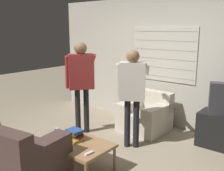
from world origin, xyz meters
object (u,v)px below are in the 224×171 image
at_px(couch_blue, 0,154).
at_px(soda_can, 57,132).
at_px(coffee_table, 77,145).
at_px(spare_remote, 89,153).
at_px(armchair_beige, 146,115).
at_px(book_stack, 74,135).
at_px(person_right_standing, 132,87).
at_px(person_left_standing, 81,76).

distance_m(couch_blue, soda_can, 0.81).
relative_size(coffee_table, spare_remote, 7.16).
bearing_deg(armchair_beige, soda_can, 80.13).
xyz_separation_m(book_stack, soda_can, (-0.30, -0.07, -0.01)).
distance_m(coffee_table, spare_remote, 0.39).
relative_size(person_right_standing, spare_remote, 12.09).
height_order(couch_blue, person_right_standing, person_right_standing).
height_order(armchair_beige, person_left_standing, person_left_standing).
distance_m(couch_blue, person_right_standing, 2.14).
relative_size(couch_blue, book_stack, 6.71).
bearing_deg(spare_remote, person_left_standing, 144.58).
height_order(armchair_beige, book_stack, armchair_beige).
distance_m(coffee_table, soda_can, 0.40).
xyz_separation_m(coffee_table, spare_remote, (0.36, -0.14, 0.05)).
xyz_separation_m(soda_can, spare_remote, (0.75, -0.11, -0.05)).
height_order(coffee_table, soda_can, soda_can).
height_order(book_stack, spare_remote, book_stack).
bearing_deg(person_left_standing, coffee_table, -101.15).
xyz_separation_m(person_right_standing, book_stack, (-0.29, -1.02, -0.56)).
bearing_deg(couch_blue, armchair_beige, 68.25).
relative_size(person_right_standing, soda_can, 12.84).
bearing_deg(spare_remote, book_stack, 164.85).
xyz_separation_m(coffee_table, person_left_standing, (-0.88, 0.98, 0.74)).
height_order(book_stack, soda_can, book_stack).
distance_m(book_stack, soda_can, 0.30).
distance_m(person_right_standing, soda_can, 1.36).
relative_size(coffee_table, book_stack, 3.55).
bearing_deg(soda_can, spare_remote, -8.60).
height_order(armchair_beige, spare_remote, armchair_beige).
bearing_deg(armchair_beige, spare_remote, 102.62).
relative_size(armchair_beige, person_right_standing, 0.53).
height_order(person_left_standing, spare_remote, person_left_standing).
xyz_separation_m(person_left_standing, spare_remote, (1.24, -1.12, -0.69)).
bearing_deg(couch_blue, coffee_table, 42.90).
xyz_separation_m(couch_blue, soda_can, (0.26, 0.76, 0.12)).
xyz_separation_m(person_left_standing, soda_can, (0.49, -1.01, -0.64)).
bearing_deg(soda_can, person_left_standing, 115.76).
height_order(armchair_beige, coffee_table, armchair_beige).
height_order(coffee_table, spare_remote, spare_remote).
relative_size(person_left_standing, book_stack, 6.32).
bearing_deg(person_right_standing, couch_blue, -145.20).
distance_m(person_left_standing, spare_remote, 1.81).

